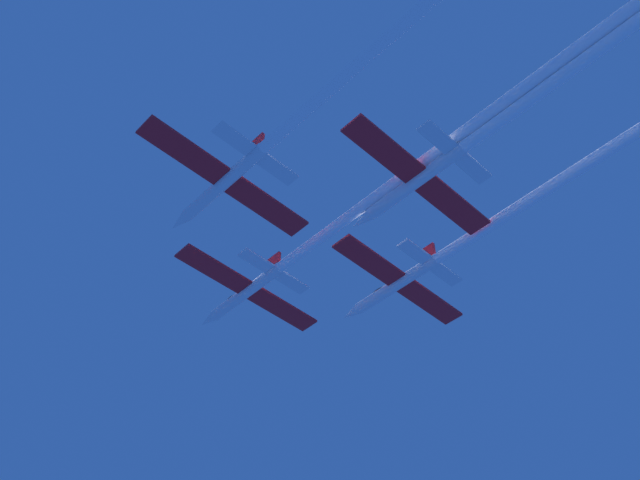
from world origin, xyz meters
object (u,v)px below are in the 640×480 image
at_px(jet_lead, 346,219).
at_px(jet_right_wing, 530,199).
at_px(jet_slot, 575,66).
at_px(jet_left_wing, 352,70).

height_order(jet_lead, jet_right_wing, jet_lead).
height_order(jet_right_wing, jet_slot, jet_right_wing).
bearing_deg(jet_right_wing, jet_left_wing, 175.87).
height_order(jet_lead, jet_left_wing, jet_lead).
bearing_deg(jet_right_wing, jet_lead, 126.20).
relative_size(jet_lead, jet_slot, 0.94).
distance_m(jet_left_wing, jet_slot, 16.02).
xyz_separation_m(jet_right_wing, jet_slot, (-8.84, -9.75, -0.39)).
relative_size(jet_left_wing, jet_slot, 0.99).
relative_size(jet_lead, jet_right_wing, 0.94).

